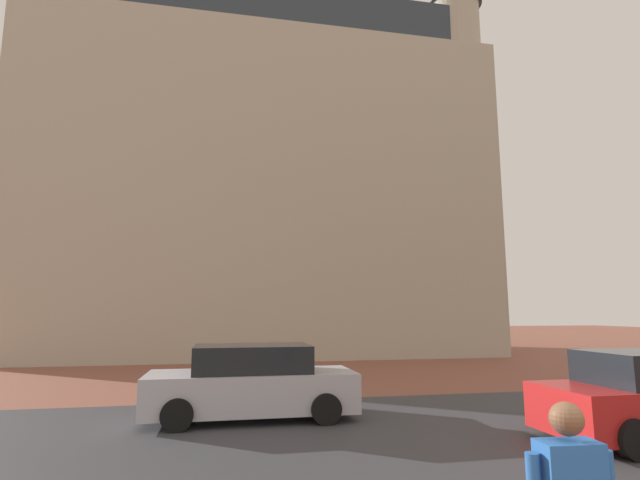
{
  "coord_description": "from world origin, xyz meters",
  "views": [
    {
      "loc": [
        -2.15,
        -1.97,
        2.33
      ],
      "look_at": [
        0.03,
        9.03,
        4.01
      ],
      "focal_mm": 26.76,
      "sensor_mm": 36.0,
      "label": 1
    }
  ],
  "objects": [
    {
      "name": "ground_plane",
      "position": [
        0.0,
        10.0,
        0.0
      ],
      "size": [
        120.0,
        120.0,
        0.0
      ],
      "primitive_type": "plane",
      "color": "brown"
    },
    {
      "name": "car_silver",
      "position": [
        -1.51,
        9.02,
        0.75
      ],
      "size": [
        4.53,
        1.99,
        1.59
      ],
      "color": "#B2B2BC",
      "rests_on": "ground_plane"
    },
    {
      "name": "landmark_building",
      "position": [
        -0.62,
        25.59,
        11.34
      ],
      "size": [
        25.11,
        10.29,
        38.72
      ],
      "color": "#B2A893",
      "rests_on": "ground_plane"
    },
    {
      "name": "street_asphalt_strip",
      "position": [
        0.0,
        7.38,
        0.0
      ],
      "size": [
        120.0,
        7.46,
        0.0
      ],
      "primitive_type": "cube",
      "color": "#38383D",
      "rests_on": "ground_plane"
    }
  ]
}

